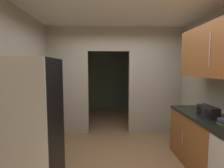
{
  "coord_description": "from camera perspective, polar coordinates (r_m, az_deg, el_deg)",
  "views": [
    {
      "loc": [
        -0.24,
        -2.71,
        1.69
      ],
      "look_at": [
        -0.13,
        0.51,
        1.39
      ],
      "focal_mm": 27.66,
      "sensor_mm": 36.0,
      "label": 1
    }
  ],
  "objects": [
    {
      "name": "kitchen_overhead_slab",
      "position": [
        3.38,
        2.33,
        23.28
      ],
      "size": [
        3.8,
        7.37,
        0.06
      ],
      "primitive_type": "cube",
      "color": "silver"
    },
    {
      "name": "boombox",
      "position": [
        3.12,
        29.1,
        -7.93
      ],
      "size": [
        0.17,
        0.38,
        0.2
      ],
      "color": "black",
      "rests_on": "lower_cabinet_run"
    },
    {
      "name": "book_stack",
      "position": [
        2.82,
        33.08,
        -10.39
      ],
      "size": [
        0.14,
        0.17,
        0.09
      ],
      "color": "#388C47",
      "rests_on": "lower_cabinet_run"
    },
    {
      "name": "kitchen_partition",
      "position": [
        4.41,
        1.8,
        2.2
      ],
      "size": [
        3.4,
        0.12,
        2.7
      ],
      "color": "#ADA899",
      "rests_on": "ground"
    },
    {
      "name": "refrigerator",
      "position": [
        2.55,
        -26.6,
        -13.16
      ],
      "size": [
        0.79,
        0.78,
        1.81
      ],
      "color": "black",
      "rests_on": "ground"
    },
    {
      "name": "adjoining_room_shell",
      "position": [
        6.32,
        0.15,
        2.33
      ],
      "size": [
        3.4,
        2.82,
        2.7
      ],
      "color": "slate",
      "rests_on": "ground"
    },
    {
      "name": "upper_cabinet_counterside",
      "position": [
        2.9,
        32.69,
        9.54
      ],
      "size": [
        0.36,
        1.88,
        0.8
      ],
      "color": "brown"
    },
    {
      "name": "lower_cabinet_run",
      "position": [
        3.14,
        31.23,
        -18.45
      ],
      "size": [
        0.62,
        2.09,
        0.92
      ],
      "color": "brown",
      "rests_on": "ground"
    }
  ]
}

